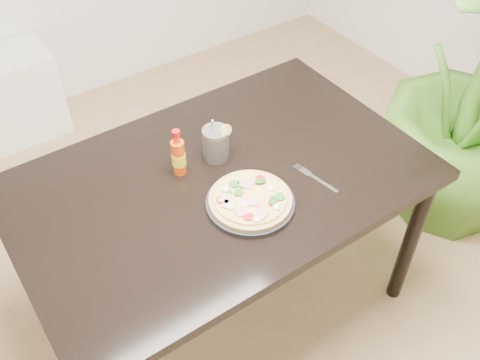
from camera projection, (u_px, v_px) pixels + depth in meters
dining_table at (221, 194)px, 1.88m from camera, size 1.40×0.90×0.75m
plate at (250, 203)px, 1.72m from camera, size 0.29×0.29×0.02m
pizza at (250, 199)px, 1.71m from camera, size 0.27×0.27×0.03m
hot_sauce_bottle at (179, 156)px, 1.79m from camera, size 0.06×0.06×0.18m
cola_cup at (216, 144)px, 1.86m from camera, size 0.10×0.09×0.18m
fork at (314, 178)px, 1.81m from camera, size 0.05×0.19×0.00m
plant_pot at (445, 185)px, 2.70m from camera, size 0.28×0.28×0.22m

